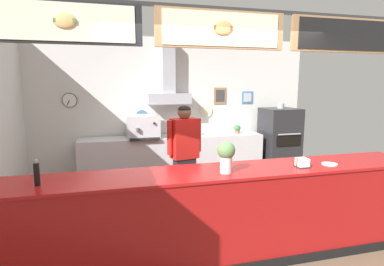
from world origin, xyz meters
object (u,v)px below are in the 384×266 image
at_px(basil_vase, 226,156).
at_px(pepper_grinder, 37,173).
at_px(condiment_plate, 330,164).
at_px(napkin_holder, 302,163).
at_px(pizza_oven, 279,143).
at_px(shop_worker, 184,156).
at_px(potted_basil, 194,129).
at_px(espresso_machine, 143,127).
at_px(potted_oregano, 237,129).

bearing_deg(basil_vase, pepper_grinder, 178.47).
relative_size(condiment_plate, basil_vase, 0.53).
bearing_deg(napkin_holder, pizza_oven, 64.39).
bearing_deg(napkin_holder, shop_worker, 126.59).
bearing_deg(potted_basil, shop_worker, -110.38).
height_order(espresso_machine, potted_basil, espresso_machine).
height_order(shop_worker, espresso_machine, shop_worker).
xyz_separation_m(potted_basil, napkin_holder, (0.51, -2.71, -0.01)).
relative_size(condiment_plate, pepper_grinder, 0.71).
relative_size(potted_basil, pepper_grinder, 0.93).
bearing_deg(potted_basil, basil_vase, -97.96).
xyz_separation_m(pizza_oven, pepper_grinder, (-3.93, -2.59, 0.41)).
bearing_deg(basil_vase, potted_basil, 82.04).
bearing_deg(potted_basil, condiment_plate, -72.11).
height_order(pizza_oven, basil_vase, pizza_oven).
bearing_deg(condiment_plate, pizza_oven, 71.05).
xyz_separation_m(shop_worker, napkin_holder, (1.01, -1.36, 0.18)).
distance_m(espresso_machine, condiment_plate, 3.27).
height_order(pizza_oven, condiment_plate, pizza_oven).
bearing_deg(condiment_plate, espresso_machine, 124.15).
xyz_separation_m(basil_vase, napkin_holder, (0.89, 0.00, -0.13)).
xyz_separation_m(shop_worker, potted_oregano, (1.40, 1.39, 0.15)).
relative_size(potted_oregano, condiment_plate, 0.98).
distance_m(condiment_plate, basil_vase, 1.26).
relative_size(shop_worker, napkin_holder, 11.15).
bearing_deg(potted_basil, napkin_holder, -79.35).
height_order(potted_basil, basil_vase, basil_vase).
distance_m(shop_worker, pepper_grinder, 2.13).
height_order(shop_worker, basil_vase, shop_worker).
relative_size(basil_vase, pepper_grinder, 1.34).
height_order(espresso_machine, condiment_plate, espresso_machine).
bearing_deg(pepper_grinder, potted_oregano, 41.55).
bearing_deg(condiment_plate, potted_basil, 107.89).
xyz_separation_m(shop_worker, basil_vase, (0.12, -1.36, 0.31)).
bearing_deg(pepper_grinder, shop_worker, 38.45).
xyz_separation_m(espresso_machine, potted_basil, (0.96, -0.00, -0.08)).
relative_size(shop_worker, basil_vase, 4.93).
xyz_separation_m(shop_worker, condiment_plate, (1.37, -1.35, 0.14)).
bearing_deg(potted_oregano, napkin_holder, -98.05).
relative_size(shop_worker, pepper_grinder, 6.59).
distance_m(potted_basil, condiment_plate, 2.84).
height_order(basil_vase, napkin_holder, basil_vase).
bearing_deg(condiment_plate, shop_worker, 135.45).
bearing_deg(pepper_grinder, basil_vase, -1.53).
xyz_separation_m(espresso_machine, napkin_holder, (1.47, -2.71, -0.09)).
xyz_separation_m(pizza_oven, basil_vase, (-2.15, -2.64, 0.47)).
bearing_deg(pizza_oven, napkin_holder, -115.61).
relative_size(espresso_machine, basil_vase, 1.77).
bearing_deg(condiment_plate, napkin_holder, -178.37).
distance_m(napkin_holder, pepper_grinder, 2.67).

